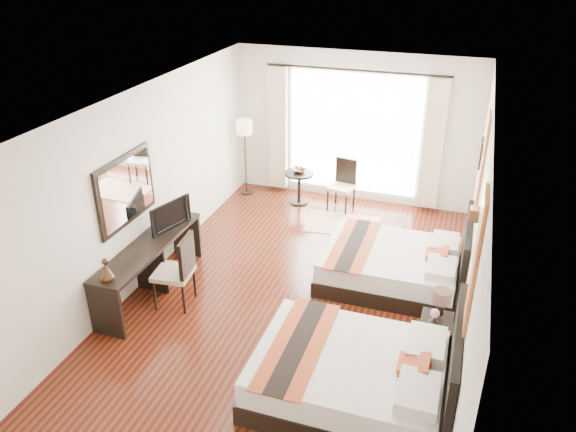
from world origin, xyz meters
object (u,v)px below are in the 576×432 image
(nightstand, at_px, (435,336))
(vase, at_px, (434,319))
(fruit_bowl, at_px, (299,171))
(floor_lamp, at_px, (244,132))
(side_table, at_px, (299,188))
(table_lamp, at_px, (442,298))
(bed_far, at_px, (397,265))
(window_chair, at_px, (341,194))
(console_desk, at_px, (151,268))
(desk_chair, at_px, (176,284))
(television, at_px, (167,214))
(bed_near, at_px, (358,375))

(nightstand, height_order, vase, vase)
(nightstand, relative_size, vase, 3.33)
(nightstand, distance_m, fruit_bowl, 4.58)
(floor_lamp, relative_size, side_table, 2.41)
(nightstand, xyz_separation_m, table_lamp, (0.02, 0.07, 0.51))
(bed_far, xyz_separation_m, side_table, (-2.17, 2.17, 0.01))
(vase, xyz_separation_m, side_table, (-2.82, 3.68, -0.26))
(table_lamp, bearing_deg, floor_lamp, 138.25)
(bed_far, relative_size, table_lamp, 5.90)
(fruit_bowl, bearing_deg, side_table, -52.24)
(window_chair, bearing_deg, floor_lamp, -81.43)
(nightstand, distance_m, side_table, 4.54)
(side_table, bearing_deg, floor_lamp, 175.26)
(bed_far, height_order, side_table, bed_far)
(side_table, bearing_deg, fruit_bowl, 127.76)
(console_desk, bearing_deg, desk_chair, -19.53)
(television, relative_size, window_chair, 0.80)
(window_chair, bearing_deg, vase, 39.10)
(bed_near, bearing_deg, console_desk, 160.71)
(bed_far, bearing_deg, vase, -66.91)
(vase, xyz_separation_m, television, (-3.90, 0.76, 0.40))
(floor_lamp, height_order, fruit_bowl, floor_lamp)
(nightstand, relative_size, fruit_bowl, 1.96)
(side_table, bearing_deg, window_chair, 1.38)
(bed_near, bearing_deg, television, 152.36)
(bed_far, bearing_deg, floor_lamp, 145.48)
(bed_far, height_order, fruit_bowl, bed_far)
(table_lamp, xyz_separation_m, floor_lamp, (-3.98, 3.56, 0.53))
(nightstand, distance_m, vase, 0.37)
(bed_near, bearing_deg, side_table, 114.71)
(console_desk, xyz_separation_m, desk_chair, (0.49, -0.17, -0.06))
(television, distance_m, side_table, 3.19)
(vase, relative_size, desk_chair, 0.13)
(bed_near, distance_m, fruit_bowl, 5.09)
(vase, distance_m, window_chair, 4.22)
(nightstand, bearing_deg, side_table, 128.85)
(vase, xyz_separation_m, desk_chair, (-3.43, 0.03, -0.25))
(nightstand, relative_size, television, 0.64)
(bed_far, xyz_separation_m, vase, (0.64, -1.51, 0.27))
(desk_chair, bearing_deg, table_lamp, 176.53)
(vase, bearing_deg, side_table, 127.41)
(fruit_bowl, bearing_deg, table_lamp, -50.41)
(side_table, xyz_separation_m, fruit_bowl, (-0.01, 0.01, 0.34))
(table_lamp, distance_m, fruit_bowl, 4.51)
(table_lamp, bearing_deg, television, 172.22)
(nightstand, height_order, television, television)
(table_lamp, xyz_separation_m, television, (-3.95, 0.54, 0.24))
(bed_far, bearing_deg, fruit_bowl, 134.98)
(vase, height_order, side_table, vase)
(bed_near, height_order, bed_far, bed_near)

